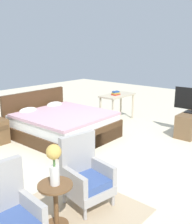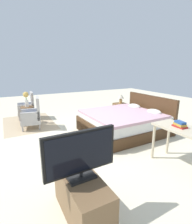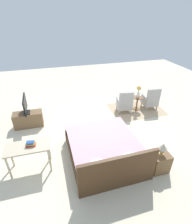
# 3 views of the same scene
# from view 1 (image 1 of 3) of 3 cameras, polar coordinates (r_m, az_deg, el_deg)

# --- Properties ---
(ground_plane) EXTENTS (16.00, 16.00, 0.00)m
(ground_plane) POSITION_cam_1_polar(r_m,az_deg,el_deg) (5.32, 0.45, -8.38)
(ground_plane) COLOR beige
(bed) EXTENTS (1.85, 2.09, 0.96)m
(bed) POSITION_cam_1_polar(r_m,az_deg,el_deg) (6.05, -7.56, -2.64)
(bed) COLOR #472D19
(bed) RESTS_ON ground_plane
(armchair_by_window_left) EXTENTS (0.58, 0.58, 0.92)m
(armchair_by_window_left) POSITION_cam_1_polar(r_m,az_deg,el_deg) (2.96, -18.64, -21.07)
(armchair_by_window_left) COLOR #ADA8A3
(armchair_by_window_left) RESTS_ON floor_rug
(armchair_by_window_right) EXTENTS (0.62, 0.62, 0.92)m
(armchair_by_window_right) POSITION_cam_1_polar(r_m,az_deg,el_deg) (3.55, -2.29, -13.83)
(armchair_by_window_right) COLOR #ADA8A3
(armchair_by_window_right) RESTS_ON floor_rug
(side_table) EXTENTS (0.40, 0.40, 0.54)m
(side_table) POSITION_cam_1_polar(r_m,az_deg,el_deg) (3.19, -8.75, -18.43)
(side_table) COLOR brown
(side_table) RESTS_ON ground_plane
(flower_vase) EXTENTS (0.17, 0.17, 0.48)m
(flower_vase) POSITION_cam_1_polar(r_m,az_deg,el_deg) (2.95, -9.12, -10.34)
(flower_vase) COLOR silver
(flower_vase) RESTS_ON side_table
(tv_stand) EXTENTS (0.96, 0.40, 0.53)m
(tv_stand) POSITION_cam_1_polar(r_m,az_deg,el_deg) (6.51, 19.96, -2.47)
(tv_stand) COLOR brown
(tv_stand) RESTS_ON ground_plane
(vanity_desk) EXTENTS (1.04, 0.52, 0.74)m
(vanity_desk) POSITION_cam_1_polar(r_m,az_deg,el_deg) (7.22, 4.65, 2.96)
(vanity_desk) COLOR beige
(vanity_desk) RESTS_ON ground_plane
(book_stack) EXTENTS (0.23, 0.17, 0.11)m
(book_stack) POSITION_cam_1_polar(r_m,az_deg,el_deg) (7.11, 4.33, 4.09)
(book_stack) COLOR #AD2823
(book_stack) RESTS_ON vanity_desk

